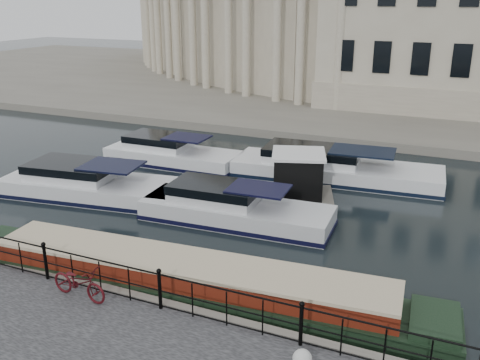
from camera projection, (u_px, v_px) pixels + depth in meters
name	position (u px, v px, depth m)	size (l,w,h in m)	color
ground_plane	(200.00, 287.00, 16.79)	(160.00, 160.00, 0.00)	black
far_bank	(394.00, 89.00, 50.39)	(120.00, 42.00, 0.55)	#6B665B
railing	(160.00, 287.00, 14.45)	(24.14, 0.14, 1.22)	black
civic_building	(381.00, 15.00, 44.84)	(53.55, 31.84, 16.85)	#ADA38C
bicycle	(79.00, 282.00, 15.01)	(0.66, 1.89, 0.99)	#450C11
narrowboat	(186.00, 285.00, 16.22)	(15.82, 3.33, 1.57)	black
harbour_hut	(298.00, 177.00, 23.90)	(3.82, 3.49, 2.19)	#6B665B
cabin_cruisers	(216.00, 179.00, 25.44)	(19.09, 10.77, 1.99)	silver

